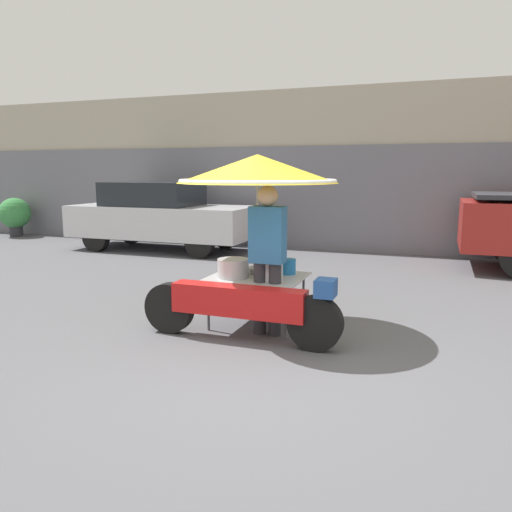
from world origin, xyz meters
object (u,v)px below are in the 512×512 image
vendor_motorcycle_cart (255,197)px  potted_plant (15,214)px  parked_car (160,216)px  vendor_person (268,252)px

vendor_motorcycle_cart → potted_plant: vendor_motorcycle_cart is taller
vendor_motorcycle_cart → parked_car: (-4.12, 4.73, -0.74)m
vendor_person → vendor_motorcycle_cart: bearing=136.6°
parked_car → potted_plant: size_ratio=3.94×
vendor_motorcycle_cart → potted_plant: 10.76m
parked_car → potted_plant: parked_car is taller
vendor_motorcycle_cart → potted_plant: (-9.23, 5.45, -0.91)m
vendor_motorcycle_cart → parked_car: size_ratio=0.53×
vendor_person → parked_car: bearing=131.3°
potted_plant → parked_car: bearing=-8.0°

